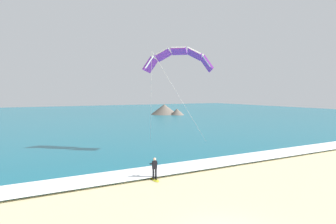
# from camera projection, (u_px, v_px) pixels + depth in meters

# --- Properties ---
(sea) EXTENTS (200.00, 120.00, 0.20)m
(sea) POSITION_uv_depth(u_px,v_px,m) (53.00, 117.00, 74.06)
(sea) COLOR #146075
(sea) RESTS_ON ground
(surf_foam) EXTENTS (200.00, 2.98, 0.04)m
(surf_foam) POSITION_uv_depth(u_px,v_px,m) (136.00, 174.00, 22.09)
(surf_foam) COLOR white
(surf_foam) RESTS_ON sea
(surfboard) EXTENTS (0.52, 1.42, 0.09)m
(surfboard) POSITION_uv_depth(u_px,v_px,m) (155.00, 179.00, 21.20)
(surfboard) COLOR yellow
(surfboard) RESTS_ON ground
(kitesurfer) EXTENTS (0.55, 0.54, 1.69)m
(kitesurfer) POSITION_uv_depth(u_px,v_px,m) (155.00, 167.00, 21.16)
(kitesurfer) COLOR black
(kitesurfer) RESTS_ON ground
(kite_primary) EXTENTS (9.85, 10.49, 10.31)m
(kite_primary) POSITION_uv_depth(u_px,v_px,m) (178.00, 58.00, 31.00)
(kite_primary) COLOR purple
(headland_right) EXTENTS (8.51, 10.27, 3.14)m
(headland_right) POSITION_uv_depth(u_px,v_px,m) (166.00, 110.00, 82.63)
(headland_right) COLOR #665B51
(headland_right) RESTS_ON ground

